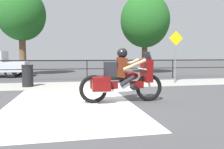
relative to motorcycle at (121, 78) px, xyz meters
name	(u,v)px	position (x,y,z in m)	size (l,w,h in m)	color
ground_plane	(102,99)	(-0.46, 0.58, -0.69)	(120.00, 120.00, 0.00)	#424244
sidewalk_band	(91,84)	(-0.46, 3.98, -0.68)	(44.00, 2.40, 0.01)	#99968E
crosswalk_band	(70,101)	(-1.43, 0.38, -0.68)	(3.36, 6.00, 0.01)	silver
fence_railing	(87,64)	(-0.46, 6.07, 0.18)	(36.00, 0.05, 1.10)	black
motorcycle	(121,78)	(0.00, 0.00, 0.00)	(2.41, 0.76, 1.54)	black
trash_bin	(28,76)	(-3.17, 3.78, -0.21)	(0.47, 0.47, 0.94)	black
street_sign	(176,50)	(3.64, 3.84, 0.89)	(0.71, 0.06, 2.51)	slate
tree_behind_sign	(145,21)	(4.14, 9.64, 3.22)	(3.62, 3.62, 5.92)	brown
tree_behind_car	(21,15)	(-4.48, 9.74, 3.36)	(3.17, 3.17, 5.83)	brown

